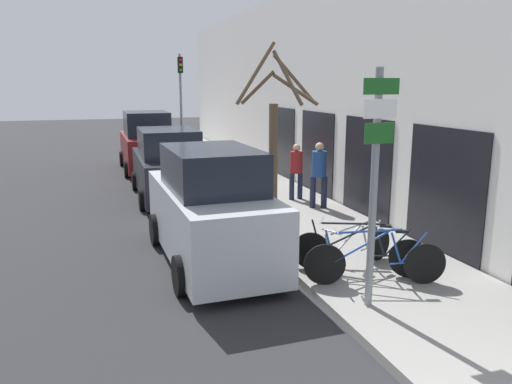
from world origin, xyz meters
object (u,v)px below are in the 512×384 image
at_px(pedestrian_near, 319,170).
at_px(traffic_light, 181,94).
at_px(bicycle_1, 359,252).
at_px(bicycle_0, 375,261).
at_px(parked_car_1, 168,167).
at_px(bicycle_2, 353,250).
at_px(pedestrian_far, 296,168).
at_px(parked_car_0, 211,210).
at_px(street_tree, 275,146).
at_px(parked_car_2, 147,144).
at_px(signpost, 375,180).

xyz_separation_m(pedestrian_near, traffic_light, (-2.14, 9.02, 1.86)).
distance_m(bicycle_1, traffic_light, 13.89).
bearing_deg(bicycle_0, parked_car_1, 31.56).
bearing_deg(traffic_light, pedestrian_near, -76.64).
distance_m(bicycle_0, parked_car_1, 8.58).
distance_m(bicycle_2, traffic_light, 13.71).
bearing_deg(bicycle_2, parked_car_1, -6.39).
relative_size(bicycle_0, parked_car_1, 0.49).
bearing_deg(parked_car_1, pedestrian_far, -30.06).
relative_size(bicycle_0, bicycle_1, 1.12).
height_order(parked_car_0, pedestrian_near, parked_car_0).
bearing_deg(bicycle_0, street_tree, 25.44).
relative_size(bicycle_1, bicycle_2, 1.02).
height_order(parked_car_0, street_tree, street_tree).
distance_m(parked_car_2, pedestrian_far, 8.10).
bearing_deg(parked_car_0, parked_car_1, 88.12).
xyz_separation_m(bicycle_0, bicycle_2, (-0.01, 0.71, -0.04)).
bearing_deg(bicycle_2, traffic_light, -19.34).
relative_size(parked_car_1, pedestrian_near, 2.61).
xyz_separation_m(bicycle_1, parked_car_2, (-2.32, 13.08, 0.51)).
xyz_separation_m(parked_car_2, traffic_light, (1.53, 0.57, 1.97)).
relative_size(signpost, parked_car_2, 0.75).
relative_size(bicycle_0, traffic_light, 0.51).
height_order(parked_car_2, traffic_light, traffic_light).
relative_size(bicycle_1, parked_car_1, 0.44).
distance_m(signpost, parked_car_1, 9.19).
relative_size(parked_car_0, pedestrian_far, 2.86).
distance_m(parked_car_1, parked_car_2, 5.32).
bearing_deg(parked_car_0, bicycle_2, -36.70).
relative_size(bicycle_1, pedestrian_far, 1.26).
relative_size(parked_car_2, traffic_light, 1.04).
xyz_separation_m(parked_car_0, parked_car_1, (0.04, 5.99, -0.08)).
bearing_deg(signpost, pedestrian_near, 72.32).
bearing_deg(parked_car_0, street_tree, 32.07).
bearing_deg(bicycle_1, pedestrian_far, 20.17).
bearing_deg(bicycle_1, bicycle_2, 33.82).
xyz_separation_m(signpost, traffic_light, (-0.29, 14.85, 0.95)).
xyz_separation_m(bicycle_0, traffic_light, (-0.79, 14.16, 2.48)).
xyz_separation_m(parked_car_1, pedestrian_near, (3.57, -3.14, 0.21)).
height_order(bicycle_0, bicycle_2, bicycle_0).
bearing_deg(parked_car_2, parked_car_0, -90.03).
bearing_deg(parked_car_0, traffic_light, 81.44).
distance_m(signpost, pedestrian_far, 7.23).
bearing_deg(parked_car_0, pedestrian_far, 47.87).
bearing_deg(signpost, parked_car_2, 97.26).
relative_size(bicycle_1, traffic_light, 0.45).
relative_size(parked_car_0, parked_car_1, 0.99).
bearing_deg(bicycle_2, street_tree, -11.70).
height_order(bicycle_2, street_tree, street_tree).
bearing_deg(pedestrian_near, parked_car_2, 132.47).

